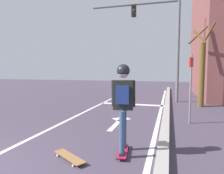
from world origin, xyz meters
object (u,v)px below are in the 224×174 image
object	(u,v)px
roadside_tree	(202,70)
skater	(123,95)
skateboard	(123,151)
street_sign_post	(191,79)
traffic_signal_mast	(159,30)
spare_skateboard	(69,157)

from	to	relation	value
roadside_tree	skater	bearing A→B (deg)	-110.16
roadside_tree	skateboard	bearing A→B (deg)	-110.21
street_sign_post	traffic_signal_mast	bearing A→B (deg)	105.87
traffic_signal_mast	roadside_tree	distance (m)	3.27
traffic_signal_mast	roadside_tree	xyz separation A→B (m)	(2.11, -1.19, -2.20)
roadside_tree	traffic_signal_mast	bearing A→B (deg)	150.50
skater	spare_skateboard	xyz separation A→B (m)	(-0.95, -0.56, -1.18)
street_sign_post	spare_skateboard	bearing A→B (deg)	-125.45
skateboard	traffic_signal_mast	distance (m)	8.55
skateboard	skater	bearing A→B (deg)	-82.91
skater	spare_skateboard	world-z (taller)	skater
skater	street_sign_post	size ratio (longest dim) A/B	0.80
skateboard	street_sign_post	world-z (taller)	street_sign_post
traffic_signal_mast	roadside_tree	world-z (taller)	traffic_signal_mast
traffic_signal_mast	skater	bearing A→B (deg)	-91.88
spare_skateboard	street_sign_post	distance (m)	4.57
skater	traffic_signal_mast	bearing A→B (deg)	88.12
skater	roadside_tree	world-z (taller)	roadside_tree
skateboard	traffic_signal_mast	size ratio (longest dim) A/B	0.14
street_sign_post	roadside_tree	world-z (taller)	roadside_tree
street_sign_post	roadside_tree	size ratio (longest dim) A/B	0.57
traffic_signal_mast	roadside_tree	bearing A→B (deg)	-29.50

